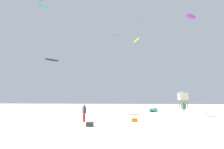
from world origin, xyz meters
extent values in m
plane|color=beige|center=(0.00, 0.00, 0.00)|extent=(120.00, 120.00, 0.00)
cylinder|color=#B21E23|center=(-1.56, 6.26, 0.41)|extent=(0.15, 0.15, 0.81)
cylinder|color=#B21E23|center=(-1.59, 6.07, 0.41)|extent=(0.15, 0.15, 0.81)
cylinder|color=navy|center=(-1.58, 6.17, 1.12)|extent=(0.37, 0.37, 0.61)
cylinder|color=#936B4C|center=(-1.54, 6.38, 1.09)|extent=(0.11, 0.11, 0.56)
cylinder|color=#936B4C|center=(-1.61, 5.95, 1.09)|extent=(0.11, 0.11, 0.56)
sphere|color=#936B4C|center=(-1.58, 6.17, 1.54)|extent=(0.22, 0.22, 0.22)
cylinder|color=silver|center=(9.81, 12.38, 0.44)|extent=(0.17, 0.17, 0.88)
cylinder|color=silver|center=(9.91, 12.21, 0.44)|extent=(0.17, 0.17, 0.88)
cylinder|color=teal|center=(9.86, 12.29, 1.22)|extent=(0.41, 0.41, 0.66)
cylinder|color=brown|center=(9.73, 12.50, 1.19)|extent=(0.12, 0.12, 0.61)
cylinder|color=brown|center=(9.99, 12.09, 1.19)|extent=(0.12, 0.12, 0.61)
sphere|color=brown|center=(9.86, 12.29, 1.67)|extent=(0.24, 0.24, 0.24)
ellipsoid|color=#19B29E|center=(7.15, 20.12, 0.23)|extent=(2.76, 4.23, 0.43)
cylinder|color=#2D2D33|center=(7.15, 20.12, 0.41)|extent=(1.73, 3.53, 0.18)
cylinder|color=#8C704C|center=(17.02, 33.40, 0.95)|extent=(0.14, 0.14, 1.90)
cylinder|color=#8C704C|center=(17.02, 31.90, 0.95)|extent=(0.14, 0.14, 1.90)
cylinder|color=#8C704C|center=(15.52, 33.40, 0.95)|extent=(0.14, 0.14, 1.90)
cylinder|color=#8C704C|center=(15.52, 31.90, 0.95)|extent=(0.14, 0.14, 1.90)
cube|color=beige|center=(16.27, 32.65, 2.75)|extent=(2.00, 2.00, 1.70)
pyramid|color=slate|center=(16.27, 32.65, 3.87)|extent=(2.30, 2.30, 0.55)
cube|color=orange|center=(3.35, 6.58, 0.16)|extent=(0.56, 0.36, 0.32)
cube|color=#2D2D33|center=(-0.36, 3.37, 0.16)|extent=(0.56, 0.36, 0.32)
ellipsoid|color=orange|center=(7.58, 40.62, 27.53)|extent=(2.20, 0.82, 0.52)
cylinder|color=blue|center=(7.58, 40.62, 27.62)|extent=(1.98, 0.29, 0.09)
ellipsoid|color=purple|center=(20.85, 35.81, 25.35)|extent=(3.99, 3.30, 0.97)
cylinder|color=white|center=(20.85, 35.81, 25.53)|extent=(3.15, 2.30, 0.18)
ellipsoid|color=#19B29E|center=(-19.48, 28.70, 26.57)|extent=(2.83, 2.85, 0.67)
ellipsoid|color=green|center=(-0.89, 37.34, 21.22)|extent=(2.74, 1.23, 0.54)
ellipsoid|color=#2D2D33|center=(-13.62, 23.36, 10.54)|extent=(2.82, 2.88, 0.79)
cylinder|color=#19B29E|center=(-13.62, 23.36, 10.69)|extent=(2.11, 2.18, 0.14)
ellipsoid|color=yellow|center=(4.43, 19.56, 12.97)|extent=(1.58, 2.72, 0.61)
camera|label=1|loc=(2.77, -10.12, 2.22)|focal=26.48mm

